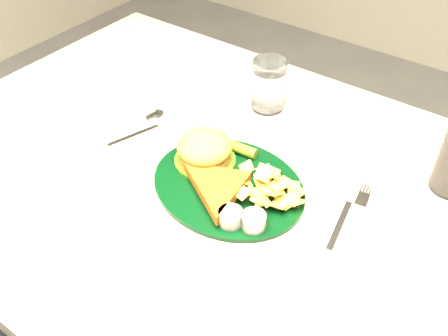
# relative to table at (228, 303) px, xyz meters

# --- Properties ---
(table) EXTENTS (1.20, 0.80, 0.75)m
(table) POSITION_rel_table_xyz_m (0.00, 0.00, 0.00)
(table) COLOR #A8A298
(table) RESTS_ON ground
(dinner_plate) EXTENTS (0.29, 0.25, 0.06)m
(dinner_plate) POSITION_rel_table_xyz_m (0.01, -0.02, 0.41)
(dinner_plate) COLOR black
(dinner_plate) RESTS_ON table
(water_glass) EXTENTS (0.09, 0.09, 0.11)m
(water_glass) POSITION_rel_table_xyz_m (-0.06, 0.22, 0.43)
(water_glass) COLOR white
(water_glass) RESTS_ON table
(fork_napkin) EXTENTS (0.13, 0.16, 0.01)m
(fork_napkin) POSITION_rel_table_xyz_m (0.20, 0.02, 0.38)
(fork_napkin) COLOR white
(fork_napkin) RESTS_ON table
(spoon) EXTENTS (0.08, 0.15, 0.01)m
(spoon) POSITION_rel_table_xyz_m (-0.22, -0.01, 0.38)
(spoon) COLOR silver
(spoon) RESTS_ON table
(ramekin) EXTENTS (0.06, 0.06, 0.03)m
(ramekin) POSITION_rel_table_xyz_m (-0.29, 0.10, 0.39)
(ramekin) COLOR white
(ramekin) RESTS_ON table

